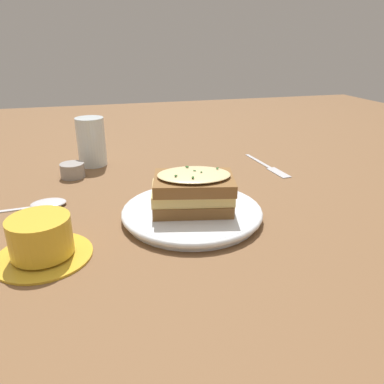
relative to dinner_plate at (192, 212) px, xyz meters
name	(u,v)px	position (x,y,z in m)	size (l,w,h in m)	color
ground_plane	(176,214)	(0.02, -0.02, -0.01)	(2.40, 2.40, 0.00)	brown
dinner_plate	(192,212)	(0.00, 0.00, 0.00)	(0.23, 0.23, 0.02)	white
sandwich	(193,191)	(0.00, 0.00, 0.04)	(0.15, 0.12, 0.07)	brown
teacup_with_saucer	(41,239)	(0.23, 0.06, 0.02)	(0.13, 0.14, 0.06)	gold
water_glass	(91,142)	(0.15, -0.34, 0.05)	(0.06, 0.06, 0.11)	silver
fork	(270,168)	(-0.24, -0.20, -0.01)	(0.03, 0.18, 0.00)	silver
spoon	(43,204)	(0.25, -0.11, -0.01)	(0.18, 0.05, 0.01)	silver
condiment_pot	(73,170)	(0.20, -0.26, 0.01)	(0.05, 0.05, 0.03)	gray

